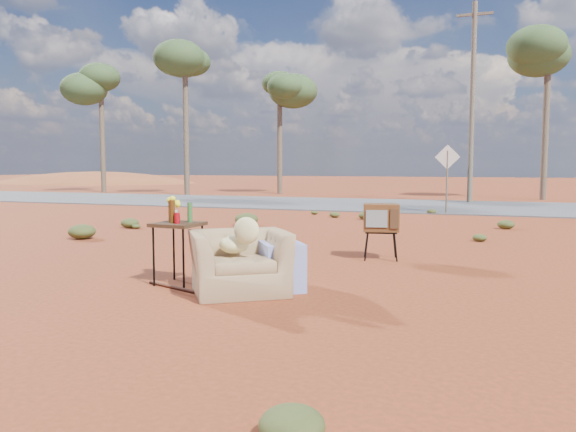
% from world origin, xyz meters
% --- Properties ---
extents(ground, '(140.00, 140.00, 0.00)m').
position_xyz_m(ground, '(0.00, 0.00, 0.00)').
color(ground, '#92371D').
rests_on(ground, ground).
extents(highway, '(140.00, 7.00, 0.04)m').
position_xyz_m(highway, '(0.00, 15.00, 0.02)').
color(highway, '#565659').
rests_on(highway, ground).
extents(dirt_mound, '(26.00, 18.00, 2.00)m').
position_xyz_m(dirt_mound, '(-30.00, 34.00, 0.00)').
color(dirt_mound, '#A04B26').
rests_on(dirt_mound, ground).
extents(armchair, '(1.48, 1.47, 1.01)m').
position_xyz_m(armchair, '(0.09, -0.33, 0.47)').
color(armchair, '#997953').
rests_on(armchair, ground).
extents(tv_unit, '(0.65, 0.57, 0.91)m').
position_xyz_m(tv_unit, '(1.17, 2.57, 0.68)').
color(tv_unit, black).
rests_on(tv_unit, ground).
extents(side_table, '(0.59, 0.59, 1.12)m').
position_xyz_m(side_table, '(-0.96, -0.20, 0.83)').
color(side_table, '#3B2415').
rests_on(side_table, ground).
extents(rusty_bar, '(1.47, 0.57, 0.04)m').
position_xyz_m(rusty_bar, '(-0.56, -0.61, 0.02)').
color(rusty_bar, '#502315').
rests_on(rusty_bar, ground).
extents(road_sign, '(0.78, 0.06, 2.19)m').
position_xyz_m(road_sign, '(1.50, 12.00, 1.50)').
color(road_sign, brown).
rests_on(road_sign, ground).
extents(eucalyptus_far_left, '(3.20, 3.20, 7.10)m').
position_xyz_m(eucalyptus_far_left, '(-18.00, 20.00, 5.94)').
color(eucalyptus_far_left, brown).
rests_on(eucalyptus_far_left, ground).
extents(eucalyptus_left, '(3.20, 3.20, 8.10)m').
position_xyz_m(eucalyptus_left, '(-12.00, 19.00, 6.92)').
color(eucalyptus_left, brown).
rests_on(eucalyptus_left, ground).
extents(eucalyptus_near_left, '(3.20, 3.20, 6.60)m').
position_xyz_m(eucalyptus_near_left, '(-8.00, 22.00, 5.45)').
color(eucalyptus_near_left, brown).
rests_on(eucalyptus_near_left, ground).
extents(eucalyptus_center, '(3.20, 3.20, 7.60)m').
position_xyz_m(eucalyptus_center, '(5.00, 21.00, 6.43)').
color(eucalyptus_center, brown).
rests_on(eucalyptus_center, ground).
extents(utility_pole_center, '(1.40, 0.20, 8.00)m').
position_xyz_m(utility_pole_center, '(2.00, 17.50, 4.15)').
color(utility_pole_center, brown).
rests_on(utility_pole_center, ground).
extents(scrub_patch, '(17.49, 8.07, 0.33)m').
position_xyz_m(scrub_patch, '(-0.82, 4.41, 0.14)').
color(scrub_patch, '#3F4A20').
rests_on(scrub_patch, ground).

